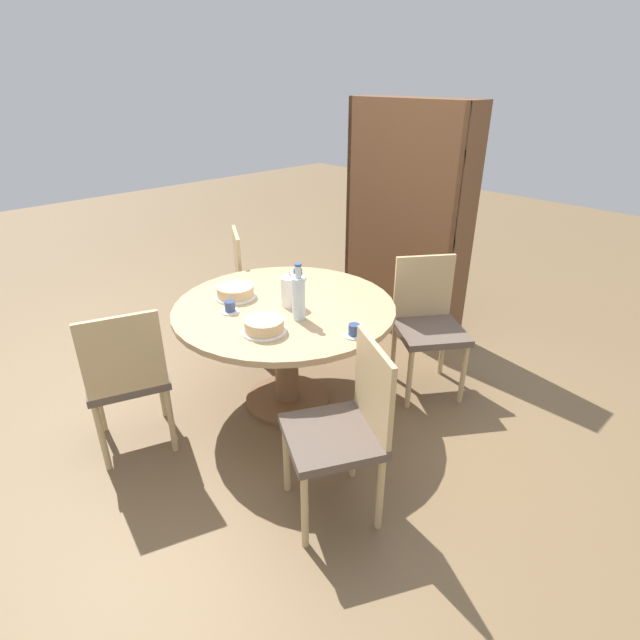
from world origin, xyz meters
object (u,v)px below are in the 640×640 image
at_px(chair_a, 344,427).
at_px(cup_a, 298,275).
at_px(cake_main, 235,292).
at_px(chair_b, 428,321).
at_px(bookshelf, 404,221).
at_px(chair_c, 257,282).
at_px(coffee_pot, 290,290).
at_px(cup_b, 230,308).
at_px(water_bottle, 299,297).
at_px(cup_c, 354,331).
at_px(cake_second, 264,326).
at_px(chair_d, 127,375).

bearing_deg(chair_a, cup_a, 174.73).
xyz_separation_m(cake_main, cup_a, (0.03, 0.49, -0.01)).
bearing_deg(chair_b, bookshelf, 83.68).
xyz_separation_m(chair_c, coffee_pot, (0.87, -0.40, 0.31)).
xyz_separation_m(coffee_pot, cup_a, (-0.30, 0.32, -0.07)).
xyz_separation_m(cup_a, cup_b, (0.13, -0.64, 0.00)).
distance_m(water_bottle, cup_c, 0.38).
height_order(chair_b, water_bottle, water_bottle).
distance_m(chair_b, cake_main, 1.26).
height_order(bookshelf, cup_c, bookshelf).
xyz_separation_m(bookshelf, cake_main, (-0.05, -1.61, -0.16)).
bearing_deg(water_bottle, chair_b, 71.38).
relative_size(coffee_pot, cup_b, 1.97).
relative_size(coffee_pot, cup_c, 1.97).
relative_size(cake_second, cup_b, 2.20).
distance_m(chair_d, cup_b, 0.67).
relative_size(chair_c, cup_b, 8.11).
bearing_deg(coffee_pot, chair_b, 59.20).
bearing_deg(water_bottle, cup_b, -145.96).
xyz_separation_m(coffee_pot, water_bottle, (0.17, -0.08, 0.04)).
distance_m(chair_a, water_bottle, 0.82).
height_order(chair_d, cup_a, chair_d).
distance_m(chair_d, coffee_pot, 1.03).
height_order(chair_b, cake_main, chair_b).
bearing_deg(chair_d, chair_b, 175.84).
relative_size(chair_c, water_bottle, 2.72).
bearing_deg(chair_d, cup_a, -159.89).
bearing_deg(chair_c, bookshelf, -89.65).
distance_m(cake_main, cup_c, 0.87).
bearing_deg(cup_b, chair_c, 134.60).
height_order(cake_second, cup_a, cake_second).
height_order(bookshelf, water_bottle, bookshelf).
bearing_deg(chair_b, coffee_pot, -175.68).
relative_size(bookshelf, cup_b, 16.27).
xyz_separation_m(chair_b, cup_c, (0.06, -0.80, 0.24)).
height_order(coffee_pot, cup_c, coffee_pot).
relative_size(chair_b, cup_b, 8.11).
height_order(chair_c, cup_b, chair_c).
bearing_deg(chair_d, coffee_pot, -177.33).
xyz_separation_m(chair_a, cup_c, (-0.31, 0.39, 0.24)).
bearing_deg(cake_main, water_bottle, 9.46).
height_order(cake_main, cake_second, cake_second).
relative_size(cake_main, cup_c, 2.32).
bearing_deg(chair_b, cup_c, -140.25).
height_order(cup_a, cup_c, same).
bearing_deg(water_bottle, chair_c, 155.33).
bearing_deg(cake_main, chair_b, 50.18).
xyz_separation_m(coffee_pot, cake_main, (-0.33, -0.17, -0.06)).
relative_size(chair_d, cake_main, 3.49).
distance_m(cake_main, cup_b, 0.22).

